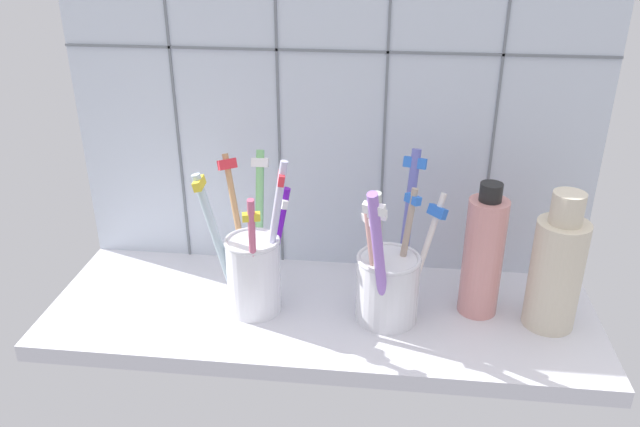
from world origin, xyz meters
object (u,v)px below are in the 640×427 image
(toothbrush_cup_left, at_px, (253,266))
(ceramic_vase, at_px, (556,268))
(soap_bottle, at_px, (483,255))
(toothbrush_cup_right, at_px, (388,279))

(toothbrush_cup_left, bearing_deg, ceramic_vase, 1.36)
(ceramic_vase, relative_size, soap_bottle, 1.00)
(ceramic_vase, distance_m, soap_bottle, 0.08)
(toothbrush_cup_left, relative_size, soap_bottle, 1.16)
(toothbrush_cup_left, relative_size, toothbrush_cup_right, 1.00)
(toothbrush_cup_left, distance_m, soap_bottle, 0.26)
(toothbrush_cup_left, xyz_separation_m, soap_bottle, (0.26, 0.02, 0.02))
(ceramic_vase, bearing_deg, toothbrush_cup_left, -178.64)
(ceramic_vase, bearing_deg, toothbrush_cup_right, -176.52)
(toothbrush_cup_right, xyz_separation_m, ceramic_vase, (0.18, 0.01, 0.02))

